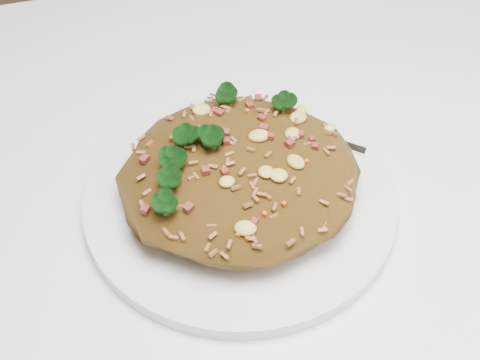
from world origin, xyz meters
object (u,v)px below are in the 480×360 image
(dining_table, at_px, (295,281))
(fried_rice, at_px, (239,168))
(plate, at_px, (240,197))
(fork, at_px, (290,127))

(dining_table, distance_m, fried_rice, 0.15)
(plate, relative_size, fork, 2.04)
(plate, relative_size, fried_rice, 1.33)
(dining_table, bearing_deg, fried_rice, 141.81)
(fried_rice, bearing_deg, dining_table, -38.19)
(plate, bearing_deg, fork, 43.06)
(fried_rice, xyz_separation_m, fork, (0.07, 0.06, -0.03))
(fried_rice, height_order, fork, fried_rice)
(plate, height_order, fried_rice, fried_rice)
(dining_table, height_order, plate, plate)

